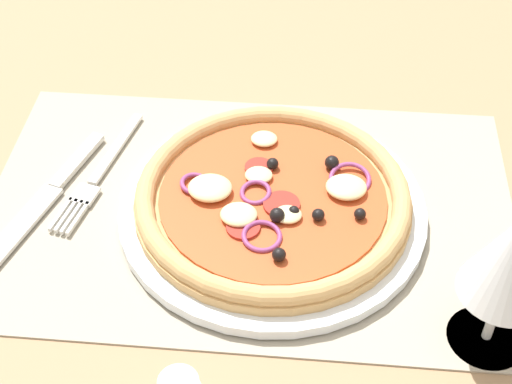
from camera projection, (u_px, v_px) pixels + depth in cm
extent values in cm
cube|color=#9E7A56|center=(249.00, 219.00, 74.88)|extent=(190.00, 140.00, 2.40)
cube|color=#A39984|center=(249.00, 208.00, 73.90)|extent=(50.28, 32.66, 0.40)
cylinder|color=white|center=(272.00, 209.00, 72.81)|extent=(28.81, 28.81, 1.06)
cylinder|color=tan|center=(273.00, 202.00, 72.09)|extent=(25.80, 25.80, 1.00)
torus|color=tan|center=(273.00, 195.00, 71.49)|extent=(25.53, 25.53, 1.80)
cylinder|color=#C64C23|center=(273.00, 197.00, 71.64)|extent=(21.15, 21.15, 0.30)
ellipsoid|color=beige|center=(210.00, 188.00, 71.36)|extent=(4.10, 3.69, 1.23)
ellipsoid|color=beige|center=(264.00, 139.00, 76.70)|extent=(2.63, 2.37, 0.79)
ellipsoid|color=beige|center=(288.00, 214.00, 69.24)|extent=(2.53, 2.28, 0.76)
ellipsoid|color=beige|center=(239.00, 214.00, 69.08)|extent=(3.34, 3.01, 1.00)
ellipsoid|color=beige|center=(259.00, 175.00, 72.94)|extent=(2.62, 2.36, 0.79)
ellipsoid|color=beige|center=(346.00, 187.00, 71.50)|extent=(3.81, 3.43, 1.14)
sphere|color=black|center=(279.00, 255.00, 65.53)|extent=(1.22, 1.22, 1.22)
sphere|color=black|center=(277.00, 215.00, 68.76)|extent=(1.37, 1.37, 1.37)
sphere|color=black|center=(318.00, 215.00, 68.92)|extent=(1.16, 1.16, 1.16)
sphere|color=black|center=(273.00, 164.00, 73.80)|extent=(1.16, 1.16, 1.16)
sphere|color=black|center=(294.00, 211.00, 69.36)|extent=(1.01, 1.01, 1.01)
sphere|color=black|center=(360.00, 214.00, 69.06)|extent=(1.08, 1.08, 1.08)
sphere|color=black|center=(332.00, 162.00, 73.76)|extent=(1.38, 1.38, 1.38)
torus|color=#8E3D75|center=(262.00, 236.00, 67.53)|extent=(3.62, 3.61, 0.85)
torus|color=#8E3D75|center=(256.00, 192.00, 71.46)|extent=(3.01, 3.00, 1.02)
torus|color=#8E3D75|center=(350.00, 179.00, 72.72)|extent=(4.01, 4.01, 1.24)
torus|color=#8E3D75|center=(196.00, 182.00, 72.48)|extent=(2.95, 2.91, 0.88)
cylinder|color=#A3281E|center=(259.00, 168.00, 74.04)|extent=(2.74, 2.74, 0.30)
cylinder|color=#A3281E|center=(282.00, 204.00, 70.47)|extent=(3.38, 3.38, 0.30)
cylinder|color=#A3281E|center=(238.00, 227.00, 68.48)|extent=(3.06, 3.06, 0.30)
cube|color=silver|center=(116.00, 148.00, 79.57)|extent=(3.35, 11.08, 0.44)
cube|color=silver|center=(86.00, 192.00, 74.91)|extent=(2.70, 2.95, 0.44)
cube|color=silver|center=(61.00, 214.00, 72.77)|extent=(1.27, 4.28, 0.44)
cube|color=silver|center=(66.00, 216.00, 72.64)|extent=(1.27, 4.28, 0.44)
cube|color=silver|center=(72.00, 217.00, 72.51)|extent=(1.27, 4.28, 0.44)
cube|color=silver|center=(78.00, 218.00, 72.38)|extent=(1.27, 4.28, 0.44)
cube|color=silver|center=(77.00, 161.00, 78.06)|extent=(3.77, 8.40, 0.62)
cube|color=silver|center=(19.00, 228.00, 71.51)|extent=(5.40, 11.66, 0.44)
cylinder|color=silver|center=(486.00, 337.00, 63.30)|extent=(6.40, 6.40, 0.40)
cylinder|color=silver|center=(494.00, 314.00, 61.07)|extent=(0.80, 0.80, 6.00)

